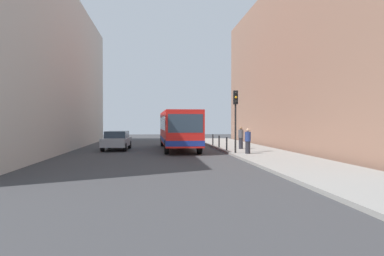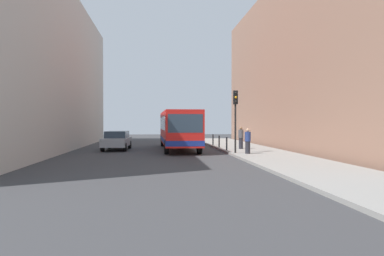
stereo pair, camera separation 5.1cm
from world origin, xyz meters
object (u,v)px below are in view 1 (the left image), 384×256
object	(u,v)px
traffic_light	(236,110)
pedestrian_near_signal	(248,141)
bollard_mid	(219,141)
car_beside_bus	(117,140)
bus	(178,128)
bollard_far	(213,140)
bollard_near	(227,144)
pedestrian_mid_sidewalk	(241,138)

from	to	relation	value
traffic_light	pedestrian_near_signal	bearing A→B (deg)	-41.08
bollard_mid	car_beside_bus	bearing A→B (deg)	179.40
bus	bollard_far	xyz separation A→B (m)	(3.31, 2.96, -1.10)
bollard_mid	pedestrian_near_signal	xyz separation A→B (m)	(0.77, -5.89, 0.33)
bus	bollard_near	xyz separation A→B (m)	(3.31, -3.03, -1.10)
pedestrian_mid_sidewalk	bollard_mid	bearing A→B (deg)	177.97
bollard_near	bollard_mid	xyz separation A→B (m)	(0.00, 3.00, 0.00)
bollard_mid	bollard_far	xyz separation A→B (m)	(0.00, 3.00, 0.00)
bollard_far	pedestrian_mid_sidewalk	distance (m)	5.04
car_beside_bus	bollard_far	world-z (taller)	car_beside_bus
car_beside_bus	pedestrian_mid_sidewalk	size ratio (longest dim) A/B	2.66
traffic_light	bollard_far	distance (m)	8.63
car_beside_bus	traffic_light	size ratio (longest dim) A/B	1.09
car_beside_bus	bollard_mid	distance (m)	8.14
traffic_light	pedestrian_near_signal	world-z (taller)	traffic_light
traffic_light	bollard_near	xyz separation A→B (m)	(-0.10, 2.30, -2.38)
bollard_mid	pedestrian_mid_sidewalk	xyz separation A→B (m)	(1.33, -1.84, 0.37)
bus	traffic_light	bearing A→B (deg)	121.71
traffic_light	bollard_near	size ratio (longest dim) A/B	4.32
pedestrian_mid_sidewalk	bollard_far	bearing A→B (deg)	157.49
traffic_light	bollard_near	distance (m)	3.31
bus	car_beside_bus	xyz separation A→B (m)	(-4.83, 0.05, -0.94)
car_beside_bus	bollard_mid	world-z (taller)	car_beside_bus
bollard_near	pedestrian_mid_sidewalk	bearing A→B (deg)	40.82
traffic_light	pedestrian_mid_sidewalk	xyz separation A→B (m)	(1.23, 3.46, -2.01)
bollard_mid	pedestrian_near_signal	distance (m)	5.95
bus	traffic_light	distance (m)	6.46
bollard_far	pedestrian_near_signal	xyz separation A→B (m)	(0.77, -8.88, 0.33)
bollard_mid	bollard_far	distance (m)	3.00
bus	pedestrian_mid_sidewalk	distance (m)	5.06
bollard_far	pedestrian_mid_sidewalk	world-z (taller)	pedestrian_mid_sidewalk
bollard_far	bus	bearing A→B (deg)	-138.13
bollard_mid	bollard_far	world-z (taller)	same
bollard_far	pedestrian_mid_sidewalk	size ratio (longest dim) A/B	0.56
car_beside_bus	pedestrian_near_signal	xyz separation A→B (m)	(8.91, -5.97, 0.17)
bollard_near	bollard_far	world-z (taller)	same
car_beside_bus	traffic_light	distance (m)	10.09
car_beside_bus	pedestrian_mid_sidewalk	distance (m)	9.67
bollard_far	pedestrian_near_signal	size ratio (longest dim) A/B	0.58
traffic_light	pedestrian_mid_sidewalk	distance (m)	4.19
pedestrian_near_signal	pedestrian_mid_sidewalk	distance (m)	4.08
traffic_light	pedestrian_near_signal	size ratio (longest dim) A/B	2.52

